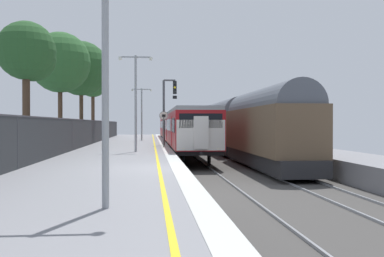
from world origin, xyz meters
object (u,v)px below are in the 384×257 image
at_px(speed_limit_sign, 164,124).
at_px(background_tree_centre, 28,54).
at_px(signal_gantry, 167,104).
at_px(background_tree_back, 93,84).
at_px(background_tree_left, 62,64).
at_px(commuter_train_at_platform, 179,128).
at_px(background_tree_right, 81,70).
at_px(platform_lamp_far, 142,109).
at_px(freight_train_adjacent_track, 215,125).
at_px(platform_lamp_near, 105,55).
at_px(platform_lamp_mid, 136,95).

xyz_separation_m(speed_limit_sign, background_tree_centre, (-7.06, -8.29, 3.55)).
relative_size(signal_gantry, background_tree_centre, 0.74).
bearing_deg(speed_limit_sign, background_tree_back, 111.44).
xyz_separation_m(speed_limit_sign, background_tree_left, (-7.56, 3.27, 4.52)).
xyz_separation_m(commuter_train_at_platform, background_tree_right, (-8.82, -3.99, 5.15)).
relative_size(signal_gantry, platform_lamp_far, 0.98).
height_order(commuter_train_at_platform, freight_train_adjacent_track, freight_train_adjacent_track).
height_order(commuter_train_at_platform, background_tree_back, background_tree_back).
bearing_deg(background_tree_left, freight_train_adjacent_track, 44.15).
relative_size(speed_limit_sign, background_tree_left, 0.29).
bearing_deg(platform_lamp_near, background_tree_centre, 109.38).
xyz_separation_m(speed_limit_sign, platform_lamp_mid, (-1.78, -4.85, 1.74)).
distance_m(platform_lamp_mid, background_tree_back, 23.41).
xyz_separation_m(platform_lamp_far, background_tree_left, (-5.77, -10.33, 3.06)).
bearing_deg(background_tree_right, platform_lamp_near, -80.93).
bearing_deg(background_tree_left, commuter_train_at_platform, 46.65).
distance_m(platform_lamp_near, background_tree_right, 33.12).
relative_size(freight_train_adjacent_track, platform_lamp_near, 11.76).
bearing_deg(commuter_train_at_platform, background_tree_left, -133.35).
relative_size(freight_train_adjacent_track, platform_lamp_mid, 10.27).
relative_size(freight_train_adjacent_track, background_tree_centre, 8.56).
relative_size(background_tree_left, background_tree_centre, 1.25).
bearing_deg(platform_lamp_mid, freight_train_adjacent_track, 70.14).
xyz_separation_m(freight_train_adjacent_track, platform_lamp_near, (-7.63, -39.57, 1.42)).
distance_m(background_tree_centre, background_tree_right, 17.58).
distance_m(speed_limit_sign, platform_lamp_mid, 5.45).
bearing_deg(commuter_train_at_platform, background_tree_right, -155.67).
xyz_separation_m(platform_lamp_mid, background_tree_right, (-5.19, 14.09, 3.07)).
distance_m(freight_train_adjacent_track, background_tree_back, 13.66).
distance_m(platform_lamp_far, background_tree_back, 7.30).
xyz_separation_m(platform_lamp_mid, background_tree_left, (-5.77, 8.12, 2.78)).
xyz_separation_m(platform_lamp_near, platform_lamp_far, (0.00, 36.88, 0.10)).
bearing_deg(background_tree_left, platform_lamp_mid, -54.57).
height_order(platform_lamp_near, background_tree_back, background_tree_back).
bearing_deg(background_tree_back, background_tree_centre, -90.12).
xyz_separation_m(signal_gantry, platform_lamp_far, (-2.15, 10.20, -0.09)).
xyz_separation_m(signal_gantry, speed_limit_sign, (-0.37, -3.39, -1.55)).
relative_size(freight_train_adjacent_track, background_tree_back, 7.65).
xyz_separation_m(freight_train_adjacent_track, platform_lamp_mid, (-7.63, -21.13, 1.79)).
relative_size(speed_limit_sign, platform_lamp_mid, 0.44).
distance_m(freight_train_adjacent_track, background_tree_right, 15.42).
relative_size(freight_train_adjacent_track, signal_gantry, 11.52).
xyz_separation_m(platform_lamp_far, background_tree_back, (-5.22, 4.24, 2.85)).
bearing_deg(background_tree_right, platform_lamp_far, 39.98).
bearing_deg(platform_lamp_mid, platform_lamp_near, -90.00).
xyz_separation_m(platform_lamp_far, background_tree_centre, (-5.27, -21.89, 2.09)).
xyz_separation_m(freight_train_adjacent_track, background_tree_centre, (-12.91, -24.58, 3.61)).
bearing_deg(platform_lamp_near, speed_limit_sign, 85.62).
bearing_deg(background_tree_left, background_tree_back, 87.81).
relative_size(freight_train_adjacent_track, speed_limit_sign, 23.19).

